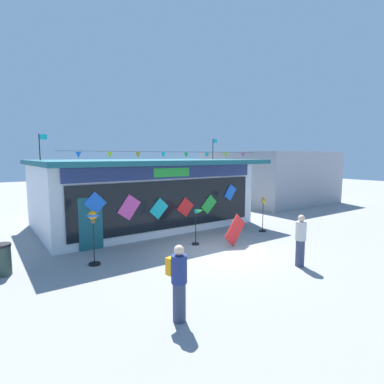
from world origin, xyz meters
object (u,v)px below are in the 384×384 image
at_px(wind_spinner_far_left, 93,227).
at_px(display_kite_on_ground, 235,230).
at_px(kite_shop_building, 142,192).
at_px(person_mid_plaza, 178,281).
at_px(wind_spinner_left, 199,220).
at_px(wind_spinner_center_left, 263,211).
at_px(trash_bin, 2,259).
at_px(person_near_camera, 301,240).

relative_size(wind_spinner_far_left, display_kite_on_ground, 1.57).
distance_m(kite_shop_building, person_mid_plaza, 9.84).
bearing_deg(display_kite_on_ground, kite_shop_building, 102.62).
distance_m(wind_spinner_left, display_kite_on_ground, 1.50).
xyz_separation_m(wind_spinner_far_left, wind_spinner_left, (4.20, -0.02, -0.29)).
distance_m(wind_spinner_center_left, person_mid_plaza, 8.70).
relative_size(wind_spinner_left, person_mid_plaza, 0.86).
bearing_deg(kite_shop_building, wind_spinner_far_left, -130.62).
bearing_deg(wind_spinner_left, wind_spinner_far_left, 179.79).
relative_size(kite_shop_building, trash_bin, 10.82).
xyz_separation_m(wind_spinner_far_left, display_kite_on_ground, (5.26, -1.01, -0.65)).
bearing_deg(wind_spinner_far_left, display_kite_on_ground, -10.86).
distance_m(wind_spinner_far_left, person_near_camera, 6.68).
height_order(wind_spinner_far_left, wind_spinner_center_left, wind_spinner_far_left).
distance_m(kite_shop_building, person_near_camera, 8.72).
bearing_deg(kite_shop_building, person_mid_plaza, -111.42).
distance_m(wind_spinner_center_left, trash_bin, 10.47).
bearing_deg(wind_spinner_center_left, kite_shop_building, 129.69).
bearing_deg(wind_spinner_left, wind_spinner_center_left, -0.84).
distance_m(kite_shop_building, trash_bin, 7.72).
bearing_deg(person_mid_plaza, wind_spinner_center_left, 14.22).
relative_size(wind_spinner_far_left, person_near_camera, 1.06).
xyz_separation_m(kite_shop_building, wind_spinner_left, (0.20, -4.67, -0.72)).
relative_size(wind_spinner_left, person_near_camera, 0.86).
distance_m(kite_shop_building, wind_spinner_center_left, 6.18).
bearing_deg(trash_bin, wind_spinner_far_left, -15.09).
xyz_separation_m(person_mid_plaza, display_kite_on_ground, (4.85, 3.47, -0.27)).
xyz_separation_m(person_near_camera, person_mid_plaza, (-4.99, -0.57, 0.03)).
xyz_separation_m(trash_bin, display_kite_on_ground, (7.78, -1.69, 0.14)).
relative_size(wind_spinner_center_left, person_mid_plaza, 0.98).
distance_m(trash_bin, display_kite_on_ground, 7.96).
bearing_deg(kite_shop_building, wind_spinner_left, -87.51).
bearing_deg(person_mid_plaza, wind_spinner_far_left, 79.05).
height_order(wind_spinner_center_left, person_mid_plaza, person_mid_plaza).
bearing_deg(display_kite_on_ground, wind_spinner_left, 136.99).
distance_m(wind_spinner_left, person_mid_plaza, 5.85).
relative_size(wind_spinner_far_left, wind_spinner_left, 1.24).
relative_size(kite_shop_building, wind_spinner_center_left, 6.29).
distance_m(kite_shop_building, display_kite_on_ground, 5.91).
bearing_deg(person_near_camera, display_kite_on_ground, 91.46).
xyz_separation_m(wind_spinner_far_left, person_near_camera, (5.40, -3.91, -0.41)).
height_order(wind_spinner_far_left, person_mid_plaza, wind_spinner_far_left).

